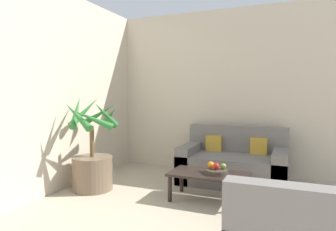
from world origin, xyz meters
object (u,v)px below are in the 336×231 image
(orange_fruit, at_px, (211,165))
(ottoman, at_px, (305,216))
(coffee_table, at_px, (209,177))
(apple_green, at_px, (223,166))
(fruit_bowl, at_px, (216,171))
(potted_palm, at_px, (92,160))
(apple_red, at_px, (216,166))
(sofa_loveseat, at_px, (233,164))

(orange_fruit, height_order, ottoman, orange_fruit)
(coffee_table, xyz_separation_m, ottoman, (1.05, -0.60, -0.09))
(orange_fruit, bearing_deg, apple_green, 5.94)
(fruit_bowl, relative_size, orange_fruit, 3.31)
(potted_palm, distance_m, apple_red, 1.68)
(orange_fruit, bearing_deg, ottoman, -32.14)
(fruit_bowl, relative_size, ottoman, 0.51)
(coffee_table, distance_m, apple_green, 0.22)
(apple_green, xyz_separation_m, orange_fruit, (-0.15, -0.02, 0.01))
(fruit_bowl, bearing_deg, apple_red, -100.92)
(coffee_table, distance_m, ottoman, 1.21)
(potted_palm, height_order, ottoman, potted_palm)
(sofa_loveseat, height_order, apple_red, sofa_loveseat)
(coffee_table, distance_m, fruit_bowl, 0.11)
(apple_red, distance_m, orange_fruit, 0.09)
(potted_palm, distance_m, ottoman, 2.67)
(orange_fruit, relative_size, ottoman, 0.15)
(sofa_loveseat, bearing_deg, potted_palm, -148.12)
(coffee_table, bearing_deg, apple_red, 5.07)
(coffee_table, bearing_deg, apple_green, 22.47)
(sofa_loveseat, height_order, fruit_bowl, sofa_loveseat)
(apple_green, xyz_separation_m, ottoman, (0.89, -0.67, -0.22))
(potted_palm, xyz_separation_m, sofa_loveseat, (1.72, 1.07, -0.14))
(potted_palm, distance_m, apple_green, 1.76)
(sofa_loveseat, height_order, ottoman, sofa_loveseat)
(apple_red, bearing_deg, orange_fruit, 150.77)
(fruit_bowl, relative_size, apple_green, 3.96)
(coffee_table, height_order, apple_red, apple_red)
(potted_palm, height_order, apple_red, potted_palm)
(apple_red, xyz_separation_m, orange_fruit, (-0.08, 0.04, 0.00))
(apple_red, xyz_separation_m, apple_green, (0.07, 0.06, -0.01))
(potted_palm, xyz_separation_m, ottoman, (2.63, -0.41, -0.20))
(sofa_loveseat, height_order, coffee_table, sofa_loveseat)
(ottoman, bearing_deg, apple_green, 142.99)
(coffee_table, xyz_separation_m, fruit_bowl, (0.09, 0.01, 0.07))
(potted_palm, bearing_deg, apple_red, 6.64)
(apple_green, distance_m, orange_fruit, 0.15)
(coffee_table, height_order, fruit_bowl, fruit_bowl)
(potted_palm, distance_m, orange_fruit, 1.61)
(potted_palm, height_order, orange_fruit, potted_palm)
(sofa_loveseat, distance_m, fruit_bowl, 0.88)
(fruit_bowl, distance_m, ottoman, 1.15)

